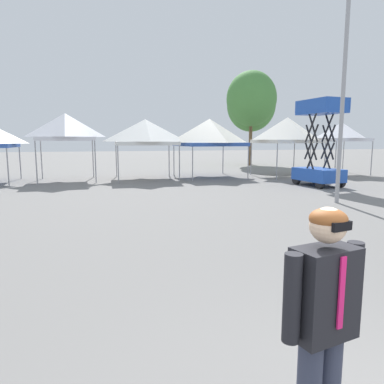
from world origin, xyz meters
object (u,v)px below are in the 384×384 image
Objects in this scene: canopy_tent_left_of_center at (145,132)px; canopy_tent_behind_left at (341,132)px; person_foreground at (323,320)px; canopy_tent_far_right at (65,127)px; light_pole_near_lift at (346,51)px; tree_behind_tents_center at (251,105)px; tree_behind_tents_left at (251,99)px; scissor_lift at (319,160)px; canopy_tent_center at (210,132)px; canopy_tent_far_left at (287,130)px.

canopy_tent_behind_left is at bearing -3.47° from canopy_tent_left_of_center.
canopy_tent_far_right is at bearing 98.01° from person_foreground.
light_pole_near_lift is at bearing -128.60° from canopy_tent_behind_left.
tree_behind_tents_left reaches higher than tree_behind_tents_center.
scissor_lift is at bearing -101.59° from tree_behind_tents_left.
scissor_lift is (11.71, -5.62, -1.64)m from canopy_tent_far_right.
light_pole_near_lift is at bearing -61.62° from canopy_tent_left_of_center.
light_pole_near_lift reaches higher than canopy_tent_far_right.
canopy_tent_center is at bearing 73.43° from person_foreground.
canopy_tent_center is 6.77m from scissor_lift.
canopy_tent_center is 0.48× the size of tree_behind_tents_left.
canopy_tent_behind_left is (12.40, -0.75, 0.08)m from canopy_tent_left_of_center.
canopy_tent_left_of_center is 8.47m from canopy_tent_far_left.
scissor_lift is at bearing -36.35° from canopy_tent_left_of_center.
canopy_tent_behind_left is 0.81× the size of scissor_lift.
canopy_tent_behind_left is 0.43× the size of tree_behind_tents_center.
person_foreground is at bearing -114.32° from tree_behind_tents_center.
canopy_tent_left_of_center is 0.39× the size of light_pole_near_lift.
canopy_tent_far_left is 0.46× the size of tree_behind_tents_center.
canopy_tent_behind_left is 10.62m from tree_behind_tents_center.
canopy_tent_left_of_center is 1.98× the size of person_foreground.
light_pole_near_lift is 18.40m from tree_behind_tents_left.
canopy_tent_far_right is 1.02× the size of canopy_tent_left_of_center.
canopy_tent_behind_left reaches higher than person_foreground.
canopy_tent_behind_left is at bearing -76.04° from tree_behind_tents_left.
light_pole_near_lift reaches higher than canopy_tent_behind_left.
canopy_tent_center is 0.94× the size of scissor_lift.
canopy_tent_behind_left is (3.99, 0.20, -0.07)m from canopy_tent_far_left.
light_pole_near_lift is 19.98m from tree_behind_tents_center.
canopy_tent_center is 0.50× the size of tree_behind_tents_center.
tree_behind_tents_center is at bearing 73.56° from light_pole_near_lift.
scissor_lift is 0.53× the size of tree_behind_tents_center.
tree_behind_tents_center is at bearing 76.55° from canopy_tent_far_left.
canopy_tent_left_of_center is 0.46× the size of tree_behind_tents_center.
canopy_tent_far_left is at bearing -6.43° from canopy_tent_left_of_center.
scissor_lift reaches higher than canopy_tent_far_right.
canopy_tent_far_left reaches higher than canopy_tent_left_of_center.
light_pole_near_lift reaches higher than canopy_tent_far_left.
canopy_tent_center is at bearing -0.62° from canopy_tent_far_right.
person_foreground is at bearing -95.14° from canopy_tent_left_of_center.
canopy_tent_far_left is 0.87× the size of scissor_lift.
canopy_tent_behind_left is at bearing 2.82° from canopy_tent_far_left.
tree_behind_tents_left is at bearing 78.54° from canopy_tent_far_left.
light_pole_near_lift reaches higher than tree_behind_tents_center.
light_pole_near_lift reaches higher than tree_behind_tents_left.
canopy_tent_far_left is 4.89m from scissor_lift.
person_foreground is at bearing -120.07° from canopy_tent_far_left.
tree_behind_tents_center is at bearing 77.03° from scissor_lift.
canopy_tent_center is 8.62m from canopy_tent_behind_left.
canopy_tent_behind_left is 9.47m from tree_behind_tents_left.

